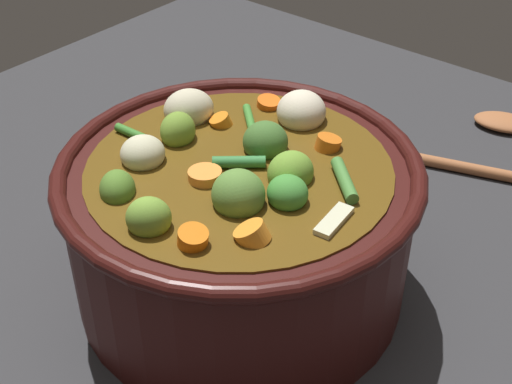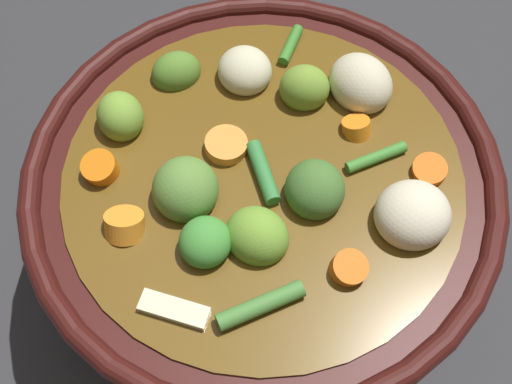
# 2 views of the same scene
# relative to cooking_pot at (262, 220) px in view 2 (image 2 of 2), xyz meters

# --- Properties ---
(ground_plane) EXTENTS (1.10, 1.10, 0.00)m
(ground_plane) POSITION_rel_cooking_pot_xyz_m (0.00, -0.00, -0.07)
(ground_plane) COLOR #2D2D30
(cooking_pot) EXTENTS (0.31, 0.31, 0.16)m
(cooking_pot) POSITION_rel_cooking_pot_xyz_m (0.00, 0.00, 0.00)
(cooking_pot) COLOR #38110F
(cooking_pot) RESTS_ON ground_plane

